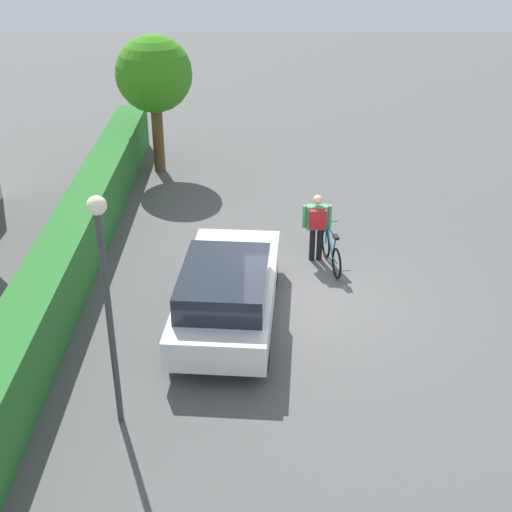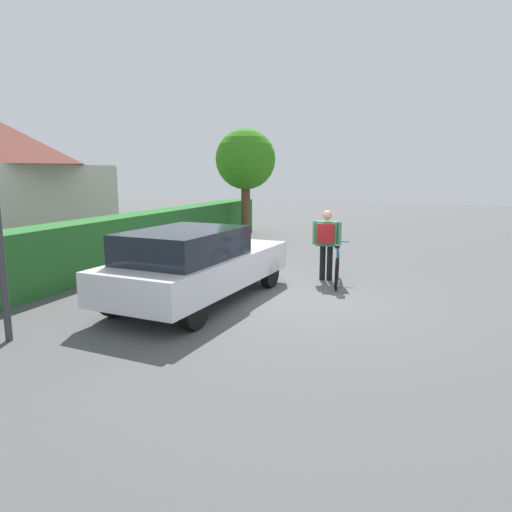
# 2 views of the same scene
# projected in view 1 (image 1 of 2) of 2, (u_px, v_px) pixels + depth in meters

# --- Properties ---
(ground_plane) EXTENTS (60.00, 60.00, 0.00)m
(ground_plane) POSITION_uv_depth(u_px,v_px,m) (304.00, 298.00, 14.67)
(ground_plane) COLOR #4D4D4D
(hedge_row) EXTENTS (19.54, 0.90, 1.32)m
(hedge_row) POSITION_uv_depth(u_px,v_px,m) (62.00, 270.00, 14.35)
(hedge_row) COLOR #266528
(hedge_row) RESTS_ON ground
(parked_car_near) EXTENTS (4.56, 2.12, 1.43)m
(parked_car_near) POSITION_uv_depth(u_px,v_px,m) (227.00, 290.00, 13.47)
(parked_car_near) COLOR silver
(parked_car_near) RESTS_ON ground
(bicycle) EXTENTS (1.65, 0.50, 0.93)m
(bicycle) POSITION_uv_depth(u_px,v_px,m) (331.00, 252.00, 15.70)
(bicycle) COLOR black
(bicycle) RESTS_ON ground
(person_rider) EXTENTS (0.35, 0.65, 1.59)m
(person_rider) POSITION_uv_depth(u_px,v_px,m) (317.00, 222.00, 15.70)
(person_rider) COLOR black
(person_rider) RESTS_ON ground
(street_lamp) EXTENTS (0.28, 0.28, 3.89)m
(street_lamp) POSITION_uv_depth(u_px,v_px,m) (105.00, 282.00, 10.15)
(street_lamp) COLOR #38383D
(street_lamp) RESTS_ON ground
(tree_kerbside) EXTENTS (2.18, 2.18, 3.99)m
(tree_kerbside) POSITION_uv_depth(u_px,v_px,m) (154.00, 75.00, 19.88)
(tree_kerbside) COLOR brown
(tree_kerbside) RESTS_ON ground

